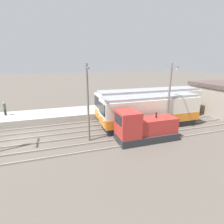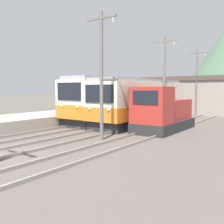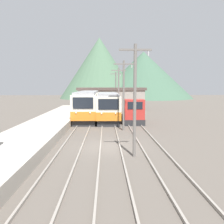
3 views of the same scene
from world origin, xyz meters
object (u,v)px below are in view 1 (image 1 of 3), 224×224
Objects in this scene: catenary_mast_far at (169,95)px; commuter_train_center at (150,112)px; shunting_locomotive at (144,128)px; person_on_platform at (5,108)px; catenary_mast_mid at (88,101)px; commuter_train_left at (149,105)px.

commuter_train_center is at bearing -142.00° from catenary_mast_far.
shunting_locomotive is 3.50× the size of person_on_platform.
commuter_train_center reaches higher than shunting_locomotive.
commuter_train_center is at bearing 66.37° from person_on_platform.
shunting_locomotive is (3.00, -2.40, -0.48)m from commuter_train_center.
commuter_train_center is 1.95× the size of shunting_locomotive.
catenary_mast_mid is 1.00× the size of catenary_mast_far.
catenary_mast_mid is 4.24× the size of person_on_platform.
catenary_mast_mid and catenary_mast_far have the same top height.
shunting_locomotive is 5.76m from catenary_mast_mid.
commuter_train_center is 1.61× the size of catenary_mast_mid.
shunting_locomotive is at bearing 53.69° from person_on_platform.
commuter_train_left is at bearing 116.19° from catenary_mast_mid.
catenary_mast_mid is at bearing -90.00° from catenary_mast_far.
shunting_locomotive reaches higher than person_on_platform.
catenary_mast_mid is 12.38m from person_on_platform.
person_on_platform is (-4.21, -17.48, -0.04)m from commuter_train_left.
catenary_mast_mid is at bearing 45.69° from person_on_platform.
commuter_train_left is at bearing 152.45° from commuter_train_center.
commuter_train_center is 17.49m from person_on_platform.
catenary_mast_mid is (-1.49, -4.89, 2.64)m from shunting_locomotive.
commuter_train_left reaches higher than person_on_platform.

